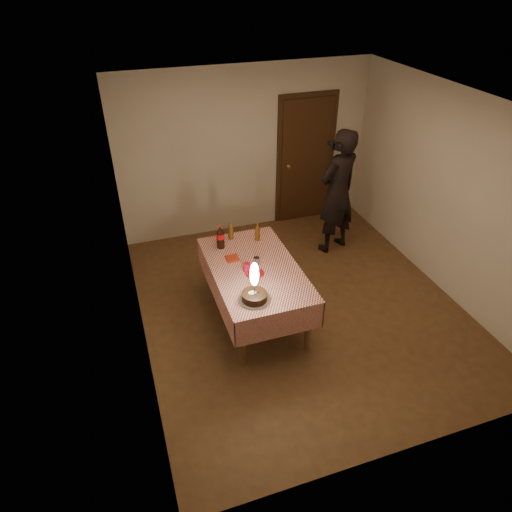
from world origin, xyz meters
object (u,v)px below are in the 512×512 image
(dining_table, at_px, (255,274))
(amber_bottle_right, at_px, (257,232))
(birthday_cake, at_px, (254,291))
(red_cup, at_px, (247,267))
(red_plate, at_px, (255,273))
(clear_cup, at_px, (257,261))
(amber_bottle_left, at_px, (231,231))
(photographer, at_px, (337,192))
(cola_bottle, at_px, (220,237))

(dining_table, bearing_deg, amber_bottle_right, 68.20)
(birthday_cake, height_order, red_cup, birthday_cake)
(red_plate, height_order, clear_cup, clear_cup)
(dining_table, distance_m, birthday_cake, 0.64)
(dining_table, xyz_separation_m, amber_bottle_left, (-0.08, 0.72, 0.22))
(red_plate, distance_m, photographer, 2.14)
(red_plate, height_order, amber_bottle_right, amber_bottle_right)
(birthday_cake, distance_m, clear_cup, 0.68)
(red_cup, relative_size, amber_bottle_left, 0.39)
(red_plate, height_order, photographer, photographer)
(red_plate, relative_size, amber_bottle_right, 0.86)
(photographer, bearing_deg, red_plate, -143.05)
(red_plate, xyz_separation_m, amber_bottle_left, (-0.05, 0.84, 0.11))
(cola_bottle, relative_size, photographer, 0.17)
(red_plate, relative_size, cola_bottle, 0.69)
(photographer, bearing_deg, amber_bottle_left, -165.81)
(amber_bottle_right, bearing_deg, dining_table, -111.80)
(red_plate, distance_m, red_cup, 0.12)
(red_cup, xyz_separation_m, photographer, (1.78, 1.20, 0.15))
(cola_bottle, bearing_deg, dining_table, -64.70)
(red_plate, relative_size, red_cup, 2.20)
(dining_table, bearing_deg, birthday_cake, -108.67)
(amber_bottle_left, relative_size, amber_bottle_right, 1.00)
(dining_table, xyz_separation_m, cola_bottle, (-0.26, 0.56, 0.25))
(red_cup, bearing_deg, clear_cup, 32.08)
(amber_bottle_left, xyz_separation_m, amber_bottle_right, (0.32, -0.14, 0.00))
(red_plate, xyz_separation_m, clear_cup, (0.08, 0.18, 0.04))
(birthday_cake, xyz_separation_m, cola_bottle, (-0.07, 1.13, 0.03))
(dining_table, height_order, red_cup, red_cup)
(clear_cup, bearing_deg, birthday_cake, -110.61)
(birthday_cake, bearing_deg, cola_bottle, 93.58)
(cola_bottle, relative_size, amber_bottle_left, 1.25)
(red_plate, relative_size, photographer, 0.12)
(birthday_cake, bearing_deg, red_cup, 81.30)
(birthday_cake, xyz_separation_m, red_plate, (0.16, 0.46, -0.12))
(cola_bottle, xyz_separation_m, photographer, (1.93, 0.61, 0.04))
(clear_cup, distance_m, cola_bottle, 0.60)
(birthday_cake, distance_m, amber_bottle_left, 1.30)
(amber_bottle_right, bearing_deg, clear_cup, -109.82)
(dining_table, xyz_separation_m, amber_bottle_right, (0.23, 0.58, 0.22))
(clear_cup, distance_m, amber_bottle_left, 0.68)
(dining_table, relative_size, photographer, 0.91)
(red_cup, xyz_separation_m, amber_bottle_left, (0.03, 0.76, 0.07))
(red_plate, distance_m, cola_bottle, 0.73)
(birthday_cake, xyz_separation_m, clear_cup, (0.24, 0.64, -0.07))
(birthday_cake, bearing_deg, photographer, 43.06)
(birthday_cake, relative_size, amber_bottle_right, 1.89)
(amber_bottle_left, height_order, photographer, photographer)
(dining_table, relative_size, amber_bottle_right, 6.75)
(birthday_cake, relative_size, cola_bottle, 1.52)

